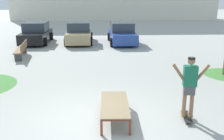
# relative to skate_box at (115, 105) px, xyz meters

# --- Properties ---
(ground_plane) EXTENTS (120.00, 120.00, 0.00)m
(ground_plane) POSITION_rel_skate_box_xyz_m (-0.52, -0.08, -0.41)
(ground_plane) COLOR #A8A8A3
(skate_box) EXTENTS (0.82, 1.92, 0.46)m
(skate_box) POSITION_rel_skate_box_xyz_m (0.00, 0.00, 0.00)
(skate_box) COLOR brown
(skate_box) RESTS_ON ground
(skateboard) EXTENTS (0.31, 0.82, 0.09)m
(skateboard) POSITION_rel_skate_box_xyz_m (2.01, -0.15, -0.34)
(skateboard) COLOR black
(skateboard) RESTS_ON ground
(skater) EXTENTS (1.00, 0.32, 1.69)m
(skater) POSITION_rel_skate_box_xyz_m (2.01, -0.15, 0.66)
(skater) COLOR #8E6647
(skater) RESTS_ON skateboard
(car_black) EXTENTS (1.97, 4.22, 1.50)m
(car_black) POSITION_rel_skate_box_xyz_m (-4.98, 12.62, 0.28)
(car_black) COLOR black
(car_black) RESTS_ON ground
(car_tan) EXTENTS (1.97, 4.23, 1.50)m
(car_tan) POSITION_rel_skate_box_xyz_m (-1.86, 12.56, 0.28)
(car_tan) COLOR tan
(car_tan) RESTS_ON ground
(car_blue) EXTENTS (2.02, 4.25, 1.50)m
(car_blue) POSITION_rel_skate_box_xyz_m (1.26, 12.21, 0.28)
(car_blue) COLOR #28479E
(car_blue) RESTS_ON ground
(park_bench) EXTENTS (0.75, 2.44, 0.83)m
(park_bench) POSITION_rel_skate_box_xyz_m (-4.77, 7.97, 0.03)
(park_bench) COLOR brown
(park_bench) RESTS_ON ground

